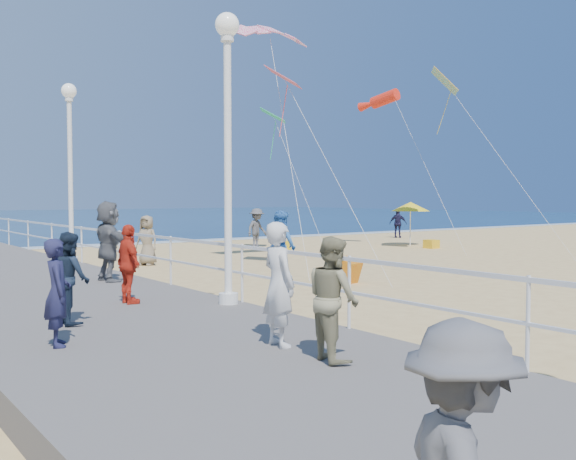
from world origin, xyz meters
TOP-DOWN VIEW (x-y plane):
  - ground at (0.00, 0.00)m, footprint 160.00×160.00m
  - surf_line at (0.00, 20.50)m, footprint 160.00×1.20m
  - boardwalk at (-7.50, 0.00)m, footprint 5.00×44.00m
  - railing at (-5.05, 0.00)m, footprint 0.05×42.00m
  - lamp_post_mid at (-5.35, 0.00)m, footprint 0.44×0.44m
  - lamp_post_far at (-5.35, 9.00)m, footprint 0.44×0.44m
  - woman_holding_toddler at (-6.56, -3.29)m, footprint 0.44×0.63m
  - toddler_held at (-6.41, -3.14)m, footprint 0.39×0.49m
  - spectator_0 at (-8.92, -1.55)m, footprint 0.44×0.58m
  - spectator_1 at (-6.46, -4.28)m, footprint 0.72×0.84m
  - spectator_3 at (-6.83, 1.11)m, footprint 0.36×0.86m
  - spectator_5 at (-5.95, 4.42)m, footprint 0.61×1.77m
  - spectator_7 at (-8.31, -0.13)m, footprint 0.59×0.73m
  - beach_walker_a at (4.88, 14.40)m, footprint 1.34×0.99m
  - beach_walker_b at (15.81, 16.01)m, footprint 0.91×1.05m
  - beach_walker_c at (-2.21, 10.66)m, footprint 0.91×1.01m
  - box_kite at (0.28, 3.03)m, footprint 0.66×0.79m
  - beach_umbrella at (11.99, 11.52)m, footprint 1.90×1.90m
  - beach_chair_left at (5.35, 13.03)m, footprint 0.55×0.55m
  - beach_chair_right at (11.47, 9.72)m, footprint 0.55×0.55m
  - kite_parafoil at (1.30, 8.19)m, footprint 2.87×0.94m
  - kite_windsock at (10.12, 11.45)m, footprint 0.96×2.39m
  - kite_diamond_pink at (0.60, 6.44)m, footprint 1.55×1.55m
  - kite_diamond_multi at (9.58, 7.48)m, footprint 1.70×1.70m
  - kite_diamond_green at (4.38, 12.40)m, footprint 1.55×1.57m

SIDE VIEW (x-z plane):
  - ground at x=0.00m, z-range 0.00..0.00m
  - surf_line at x=0.00m, z-range 0.01..0.05m
  - boardwalk at x=-7.50m, z-range 0.00..0.40m
  - beach_chair_left at x=5.35m, z-range 0.00..0.40m
  - beach_chair_right at x=11.47m, z-range 0.00..0.40m
  - box_kite at x=0.28m, z-range -0.07..0.67m
  - beach_walker_b at x=15.81m, z-range 0.00..1.69m
  - beach_walker_c at x=-2.21m, z-range 0.00..1.74m
  - beach_walker_a at x=4.88m, z-range 0.00..1.86m
  - spectator_0 at x=-8.92m, z-range 0.40..1.83m
  - spectator_7 at x=-8.31m, z-range 0.40..1.84m
  - spectator_3 at x=-6.83m, z-range 0.40..1.87m
  - spectator_1 at x=-6.46m, z-range 0.40..1.91m
  - woman_holding_toddler at x=-6.56m, z-range 0.40..2.05m
  - railing at x=-5.05m, z-range 0.98..1.53m
  - spectator_5 at x=-5.95m, z-range 0.40..2.29m
  - toddler_held at x=-6.41m, z-range 1.25..2.20m
  - beach_umbrella at x=11.99m, z-range 0.84..2.98m
  - lamp_post_mid at x=-5.35m, z-range 1.00..6.32m
  - lamp_post_far at x=-5.35m, z-range 1.00..6.32m
  - kite_diamond_green at x=4.38m, z-range 5.57..6.14m
  - kite_diamond_pink at x=0.60m, z-range 5.86..6.47m
  - kite_windsock at x=10.12m, z-range 6.46..7.48m
  - kite_diamond_multi at x=9.58m, z-range 6.65..7.65m
  - kite_parafoil at x=1.30m, z-range 7.80..8.45m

